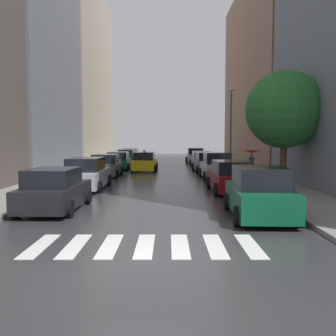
% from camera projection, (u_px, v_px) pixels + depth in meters
% --- Properties ---
extents(ground_plane, '(28.00, 72.00, 0.04)m').
position_uv_depth(ground_plane, '(162.00, 171.00, 32.18)').
color(ground_plane, '#2F2F31').
extents(sidewalk_left, '(3.00, 72.00, 0.15)m').
position_uv_depth(sidewalk_left, '(87.00, 170.00, 32.19)').
color(sidewalk_left, gray).
rests_on(sidewalk_left, ground).
extents(sidewalk_right, '(3.00, 72.00, 0.15)m').
position_uv_depth(sidewalk_right, '(237.00, 170.00, 32.15)').
color(sidewalk_right, gray).
rests_on(sidewalk_right, ground).
extents(crosswalk_stripes, '(5.85, 2.20, 0.01)m').
position_uv_depth(crosswalk_stripes, '(146.00, 246.00, 9.54)').
color(crosswalk_stripes, silver).
rests_on(crosswalk_stripes, ground).
extents(building_left_mid, '(6.00, 13.74, 17.02)m').
position_uv_depth(building_left_mid, '(25.00, 67.00, 29.90)').
color(building_left_mid, slate).
rests_on(building_left_mid, ground).
extents(building_left_far, '(6.00, 20.28, 21.44)m').
position_uv_depth(building_left_far, '(78.00, 76.00, 47.23)').
color(building_left_far, '#B2A38C').
rests_on(building_left_far, ground).
extents(building_right_mid, '(6.00, 21.73, 18.29)m').
position_uv_depth(building_right_mid, '(273.00, 75.00, 37.25)').
color(building_right_mid, '#8C6B56').
rests_on(building_right_mid, ground).
extents(parked_car_left_nearest, '(2.18, 4.13, 1.63)m').
position_uv_depth(parked_car_left_nearest, '(56.00, 191.00, 14.22)').
color(parked_car_left_nearest, black).
rests_on(parked_car_left_nearest, ground).
extents(parked_car_left_second, '(2.12, 4.74, 1.72)m').
position_uv_depth(parked_car_left_second, '(88.00, 174.00, 20.30)').
color(parked_car_left_second, '#B2B7BF').
rests_on(parked_car_left_second, ground).
extents(parked_car_left_third, '(2.13, 4.00, 1.63)m').
position_uv_depth(parked_car_left_third, '(107.00, 166.00, 27.03)').
color(parked_car_left_third, '#474C51').
rests_on(parked_car_left_third, ground).
extents(parked_car_left_fourth, '(2.19, 4.32, 1.58)m').
position_uv_depth(parked_car_left_fourth, '(119.00, 161.00, 33.39)').
color(parked_car_left_fourth, '#0C4C2D').
rests_on(parked_car_left_fourth, ground).
extents(parked_car_left_fifth, '(2.11, 4.17, 1.63)m').
position_uv_depth(parked_car_left_fifth, '(128.00, 158.00, 39.33)').
color(parked_car_left_fifth, '#0C4C2D').
rests_on(parked_car_left_fifth, ground).
extents(parked_car_left_sixth, '(2.16, 4.75, 1.57)m').
position_uv_depth(parked_car_left_sixth, '(132.00, 155.00, 45.49)').
color(parked_car_left_sixth, '#B2B7BF').
rests_on(parked_car_left_sixth, ground).
extents(parked_car_right_nearest, '(2.24, 4.35, 1.79)m').
position_uv_depth(parked_car_right_nearest, '(261.00, 194.00, 12.91)').
color(parked_car_right_nearest, '#0C4C2D').
rests_on(parked_car_right_nearest, ground).
extents(parked_car_right_second, '(2.17, 4.51, 1.63)m').
position_uv_depth(parked_car_right_second, '(232.00, 177.00, 19.16)').
color(parked_car_right_second, maroon).
rests_on(parked_car_right_second, ground).
extents(parked_car_right_third, '(2.11, 4.19, 1.82)m').
position_uv_depth(parked_car_right_third, '(218.00, 167.00, 25.44)').
color(parked_car_right_third, '#B2B7BF').
rests_on(parked_car_right_third, ground).
extents(parked_car_right_fourth, '(2.33, 4.63, 1.65)m').
position_uv_depth(parked_car_right_fourth, '(208.00, 163.00, 30.65)').
color(parked_car_right_fourth, '#474C51').
rests_on(parked_car_right_fourth, ground).
extents(parked_car_right_fifth, '(2.07, 4.41, 1.55)m').
position_uv_depth(parked_car_right_fifth, '(202.00, 159.00, 36.51)').
color(parked_car_right_fifth, '#474C51').
rests_on(parked_car_right_fifth, ground).
extents(parked_car_right_sixth, '(2.13, 4.09, 1.68)m').
position_uv_depth(parked_car_right_sixth, '(196.00, 156.00, 42.83)').
color(parked_car_right_sixth, '#B2B7BF').
rests_on(parked_car_right_sixth, ground).
extents(taxi_midroad, '(2.17, 4.53, 1.81)m').
position_uv_depth(taxi_midroad, '(146.00, 162.00, 31.71)').
color(taxi_midroad, yellow).
rests_on(taxi_midroad, ground).
extents(pedestrian_foreground, '(1.10, 1.10, 1.84)m').
position_uv_depth(pedestrian_foreground, '(253.00, 157.00, 24.81)').
color(pedestrian_foreground, '#38513D').
rests_on(pedestrian_foreground, sidewalk_right).
extents(street_tree_right, '(4.10, 4.10, 6.18)m').
position_uv_depth(street_tree_right, '(286.00, 110.00, 19.58)').
color(street_tree_right, '#513823').
rests_on(street_tree_right, sidewalk_right).
extents(lamp_post_right, '(0.60, 0.28, 6.57)m').
position_uv_depth(lamp_post_right, '(232.00, 123.00, 29.30)').
color(lamp_post_right, '#595B60').
rests_on(lamp_post_right, sidewalk_right).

